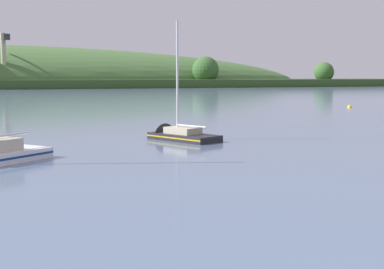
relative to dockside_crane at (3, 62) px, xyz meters
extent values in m
sphere|color=#38602D|center=(86.78, 3.01, -2.73)|extent=(12.22, 12.22, 12.22)
sphere|color=#38602D|center=(150.80, 4.83, -3.55)|extent=(9.88, 9.88, 9.88)
cube|color=#4C4C51|center=(0.13, -0.23, -9.45)|extent=(5.94, 5.94, 2.00)
cylinder|color=#BCB293|center=(0.13, -0.23, 1.42)|extent=(1.97, 1.97, 19.73)
cube|color=#333338|center=(1.18, -2.00, 9.71)|extent=(3.31, 2.98, 2.37)
cube|color=#232328|center=(10.43, -188.20, -10.45)|extent=(4.74, 6.33, 1.02)
cone|color=#232328|center=(9.17, -185.57, -10.45)|extent=(2.77, 2.34, 2.37)
cube|color=gold|center=(10.43, -188.20, -10.17)|extent=(4.76, 6.34, 0.10)
cube|color=#BCB299|center=(10.37, -188.07, -9.69)|extent=(2.65, 3.09, 0.50)
cylinder|color=silver|center=(10.12, -187.54, -5.63)|extent=(0.17, 0.17, 8.62)
cylinder|color=silver|center=(10.78, -188.92, -9.29)|extent=(1.44, 2.82, 0.14)
cylinder|color=silver|center=(-2.55, -194.24, -8.93)|extent=(2.66, 2.27, 0.15)
sphere|color=yellow|center=(49.84, -154.91, -10.45)|extent=(0.72, 0.72, 0.72)
cylinder|color=black|center=(49.84, -154.91, -10.05)|extent=(0.04, 0.04, 0.08)
camera|label=1|loc=(-3.06, -227.30, -5.52)|focal=50.59mm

